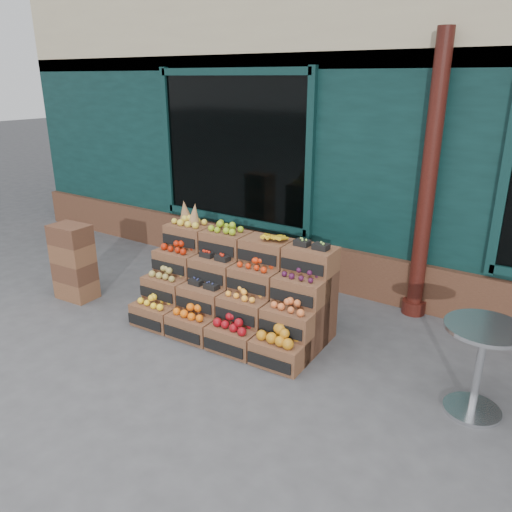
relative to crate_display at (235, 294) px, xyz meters
The scene contains 6 objects.
ground 0.78m from the crate_display, 54.75° to the right, with size 60.00×60.00×0.00m, color #434345.
shop_facade 5.00m from the crate_display, 85.23° to the left, with size 12.00×6.24×4.80m.
crate_display is the anchor object (origin of this frame).
spare_crates 2.24m from the crate_display, 166.78° to the right, with size 0.51×0.37×0.98m.
bistro_table 2.61m from the crate_display, ahead, with size 0.65×0.65×0.82m.
shopkeeper 2.85m from the crate_display, 124.69° to the left, with size 0.65×0.43×1.79m, color #185725.
Camera 1 is at (2.72, -3.57, 2.71)m, focal length 35.00 mm.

